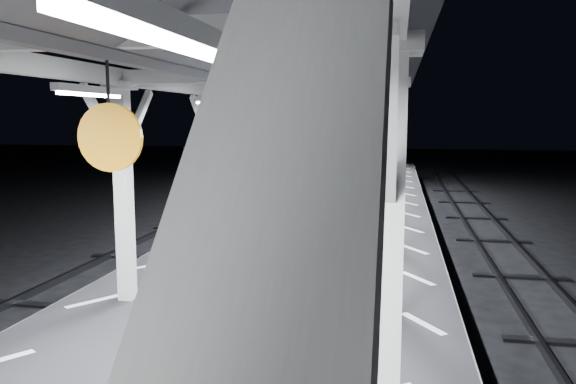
% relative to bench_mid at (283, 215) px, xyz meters
% --- Properties ---
extents(ground, '(120.00, 120.00, 0.00)m').
position_rel_bench_mid_xyz_m(ground, '(0.53, -2.87, -1.53)').
color(ground, black).
rests_on(ground, ground).
extents(platform, '(6.00, 50.00, 1.00)m').
position_rel_bench_mid_xyz_m(platform, '(0.53, -2.87, -1.03)').
color(platform, black).
rests_on(platform, ground).
extents(hazard_stripes_left, '(1.00, 48.00, 0.01)m').
position_rel_bench_mid_xyz_m(hazard_stripes_left, '(-1.92, -2.87, -0.53)').
color(hazard_stripes_left, silver).
rests_on(hazard_stripes_left, platform).
extents(hazard_stripes_right, '(1.00, 48.00, 0.01)m').
position_rel_bench_mid_xyz_m(hazard_stripes_right, '(2.98, -2.87, -0.53)').
color(hazard_stripes_right, silver).
rests_on(hazard_stripes_right, platform).
extents(track_left, '(2.20, 60.00, 0.16)m').
position_rel_bench_mid_xyz_m(track_left, '(-4.47, -2.87, -1.45)').
color(track_left, '#2D2D33').
rests_on(track_left, ground).
extents(track_right, '(2.20, 60.00, 0.16)m').
position_rel_bench_mid_xyz_m(track_right, '(5.53, -2.87, -1.45)').
color(track_right, '#2D2D33').
rests_on(track_right, ground).
extents(canopy, '(5.40, 49.00, 4.65)m').
position_rel_bench_mid_xyz_m(canopy, '(0.54, -2.89, 3.04)').
color(canopy, silver).
rests_on(canopy, platform).
extents(bench_mid, '(0.79, 1.87, 0.99)m').
position_rel_bench_mid_xyz_m(bench_mid, '(0.00, 0.00, 0.00)').
color(bench_mid, '#11262E').
rests_on(bench_mid, platform).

